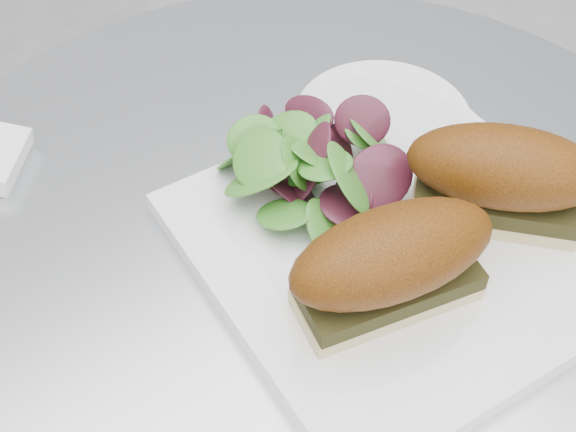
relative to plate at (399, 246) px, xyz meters
name	(u,v)px	position (x,y,z in m)	size (l,w,h in m)	color
table	(308,407)	(-0.05, 0.04, -0.25)	(0.70, 0.70, 0.73)	silver
plate	(399,246)	(0.00, 0.00, 0.00)	(0.28, 0.28, 0.02)	white
sandwich_left	(391,262)	(-0.04, -0.03, 0.05)	(0.16, 0.10, 0.08)	#CBB67F
sandwich_right	(502,176)	(0.07, -0.02, 0.05)	(0.14, 0.15, 0.08)	#CBB67F
salad	(315,165)	(-0.02, 0.08, 0.03)	(0.12, 0.12, 0.05)	#529831
saucer	(382,120)	(0.08, 0.11, 0.00)	(0.15, 0.15, 0.01)	white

